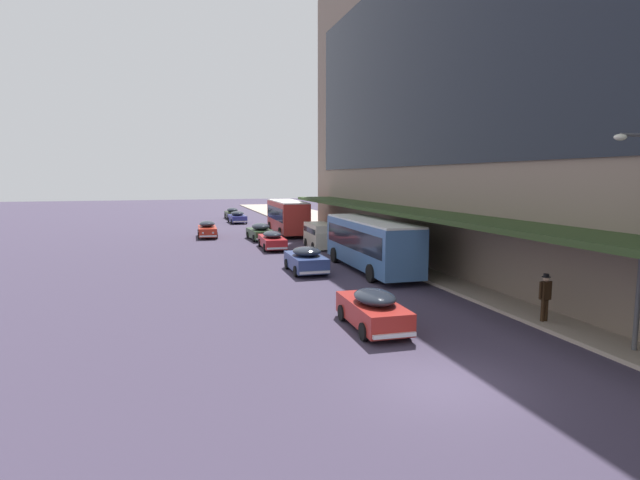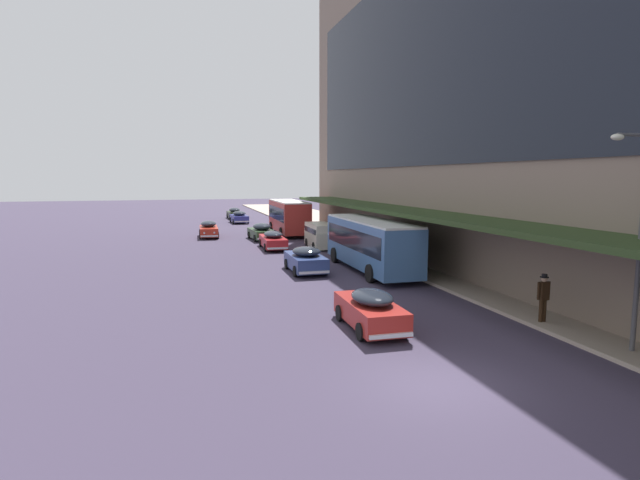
# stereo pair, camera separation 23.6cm
# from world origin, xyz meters

# --- Properties ---
(ground) EXTENTS (240.00, 240.00, 0.00)m
(ground) POSITION_xyz_m (0.00, 0.00, 0.00)
(ground) COLOR #393145
(transit_bus_kerbside_front) EXTENTS (3.00, 9.54, 3.34)m
(transit_bus_kerbside_front) POSITION_xyz_m (3.93, 36.91, 1.91)
(transit_bus_kerbside_front) COLOR #AC2E29
(transit_bus_kerbside_front) RESTS_ON ground
(transit_bus_kerbside_rear) EXTENTS (2.77, 10.38, 3.13)m
(transit_bus_kerbside_rear) POSITION_xyz_m (4.39, 16.20, 1.80)
(transit_bus_kerbside_rear) COLOR #3D6598
(transit_bus_kerbside_rear) RESTS_ON ground
(sedan_second_mid) EXTENTS (2.06, 4.43, 1.50)m
(sedan_second_mid) POSITION_xyz_m (0.62, 50.52, 0.75)
(sedan_second_mid) COLOR navy
(sedan_second_mid) RESTS_ON ground
(sedan_lead_near) EXTENTS (2.11, 4.65, 1.54)m
(sedan_lead_near) POSITION_xyz_m (0.55, 33.08, 0.76)
(sedan_lead_near) COLOR #283F24
(sedan_lead_near) RESTS_ON ground
(sedan_lead_mid) EXTENTS (2.04, 4.34, 1.58)m
(sedan_lead_mid) POSITION_xyz_m (0.53, 16.84, 0.78)
(sedan_lead_mid) COLOR navy
(sedan_lead_mid) RESTS_ON ground
(sedan_oncoming_rear) EXTENTS (1.84, 4.89, 1.53)m
(sedan_oncoming_rear) POSITION_xyz_m (0.78, 57.24, 0.75)
(sedan_oncoming_rear) COLOR #25311A
(sedan_oncoming_rear) RESTS_ON ground
(sedan_oncoming_front) EXTENTS (1.89, 4.67, 1.56)m
(sedan_oncoming_front) POSITION_xyz_m (-3.95, 36.50, 0.77)
(sedan_oncoming_front) COLOR #AA2819
(sedan_oncoming_front) RESTS_ON ground
(sedan_trailing_near) EXTENTS (1.87, 4.31, 1.52)m
(sedan_trailing_near) POSITION_xyz_m (0.06, 5.26, 0.76)
(sedan_trailing_near) COLOR #A32620
(sedan_trailing_near) RESTS_ON ground
(sedan_far_back) EXTENTS (1.93, 5.00, 1.45)m
(sedan_far_back) POSITION_xyz_m (0.48, 27.12, 0.73)
(sedan_far_back) COLOR #AD1F23
(sedan_far_back) RESTS_ON ground
(vw_van) EXTENTS (2.01, 4.60, 1.96)m
(vw_van) POSITION_xyz_m (4.30, 26.76, 1.10)
(vw_van) COLOR beige
(vw_van) RESTS_ON ground
(pedestrian_at_kerb) EXTENTS (0.62, 0.33, 1.86)m
(pedestrian_at_kerb) POSITION_xyz_m (6.59, 3.86, 1.18)
(pedestrian_at_kerb) COLOR black
(pedestrian_at_kerb) RESTS_ON sidewalk_kerb
(street_lamp) EXTENTS (1.50, 0.28, 6.89)m
(street_lamp) POSITION_xyz_m (6.92, 0.35, 4.16)
(street_lamp) COLOR #4C4C51
(street_lamp) RESTS_ON sidewalk_kerb
(fire_hydrant) EXTENTS (0.20, 0.40, 0.70)m
(fire_hydrant) POSITION_xyz_m (6.56, 14.73, 0.49)
(fire_hydrant) COLOR red
(fire_hydrant) RESTS_ON sidewalk_kerb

